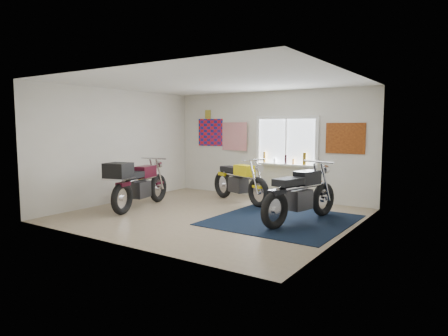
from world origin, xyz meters
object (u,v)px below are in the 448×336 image
Objects in this scene: yellow_triumph at (239,183)px; maroon_tourer at (137,184)px; navy_rug at (282,220)px; black_chrome_bike at (300,196)px.

maroon_tourer is at bearing -103.78° from yellow_triumph.
yellow_triumph is at bearing 145.67° from navy_rug.
navy_rug is 0.61m from black_chrome_bike.
black_chrome_bike reaches higher than navy_rug.
yellow_triumph is 2.28m from black_chrome_bike.
yellow_triumph reaches higher than navy_rug.
black_chrome_bike is 1.02× the size of maroon_tourer.
maroon_tourer reaches higher than navy_rug.
black_chrome_bike is at bearing -5.43° from yellow_triumph.
navy_rug is at bearing -88.27° from maroon_tourer.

